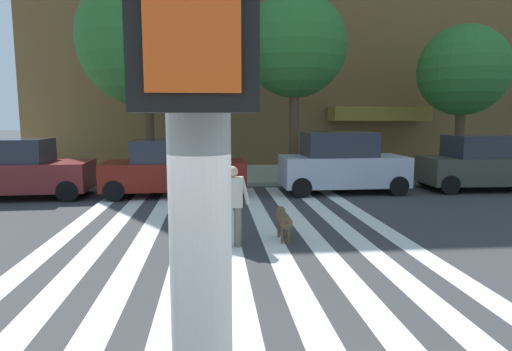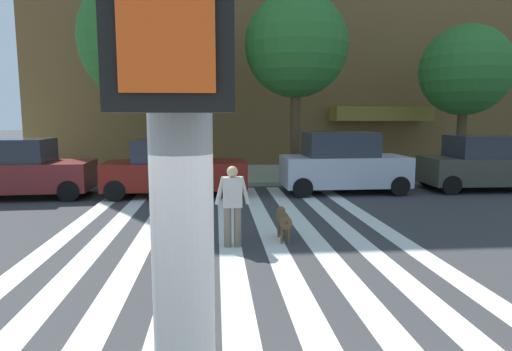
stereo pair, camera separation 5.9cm
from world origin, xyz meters
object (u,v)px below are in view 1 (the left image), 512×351
object	(u,v)px
parked_car_behind_first	(174,169)
parked_car_fourth_in_line	(487,164)
street_tree_middle	(295,46)
parked_car_third_in_line	(342,164)
parked_car_near_curb	(20,170)
dog_on_leash	(283,219)
pedestrian_dog_walker	(233,202)
street_tree_nearest	(147,40)
street_tree_further	(463,71)

from	to	relation	value
parked_car_behind_first	parked_car_fourth_in_line	bearing A→B (deg)	0.01
street_tree_middle	parked_car_third_in_line	bearing A→B (deg)	-66.03
parked_car_near_curb	dog_on_leash	bearing A→B (deg)	-36.33
parked_car_near_curb	dog_on_leash	distance (m)	9.49
parked_car_behind_first	dog_on_leash	size ratio (longest dim) A/B	4.40
street_tree_middle	dog_on_leash	xyz separation A→B (m)	(-1.76, -8.27, -4.87)
pedestrian_dog_walker	dog_on_leash	xyz separation A→B (m)	(1.09, 0.43, -0.48)
parked_car_near_curb	street_tree_nearest	xyz separation A→B (m)	(3.74, 2.73, 4.56)
pedestrian_dog_walker	parked_car_behind_first	bearing A→B (deg)	105.55
parked_car_near_curb	pedestrian_dog_walker	distance (m)	8.91
pedestrian_dog_walker	dog_on_leash	bearing A→B (deg)	21.32
parked_car_near_curb	pedestrian_dog_walker	size ratio (longest dim) A/B	2.62
parked_car_fourth_in_line	pedestrian_dog_walker	distance (m)	11.13
street_tree_nearest	street_tree_middle	size ratio (longest dim) A/B	1.09
street_tree_nearest	parked_car_third_in_line	bearing A→B (deg)	-21.79
street_tree_nearest	dog_on_leash	distance (m)	10.49
parked_car_fourth_in_line	street_tree_middle	world-z (taller)	street_tree_middle
parked_car_third_in_line	dog_on_leash	size ratio (longest dim) A/B	4.00
street_tree_middle	pedestrian_dog_walker	world-z (taller)	street_tree_middle
parked_car_third_in_line	parked_car_fourth_in_line	size ratio (longest dim) A/B	0.90
parked_car_near_curb	dog_on_leash	xyz separation A→B (m)	(7.64, -5.61, -0.45)
parked_car_fourth_in_line	street_tree_nearest	size ratio (longest dim) A/B	0.59
parked_car_behind_first	dog_on_leash	world-z (taller)	parked_car_behind_first
parked_car_near_curb	dog_on_leash	world-z (taller)	parked_car_near_curb
street_tree_nearest	street_tree_further	bearing A→B (deg)	2.43
pedestrian_dog_walker	parked_car_fourth_in_line	bearing A→B (deg)	32.90
street_tree_further	parked_car_behind_first	bearing A→B (deg)	-164.53
parked_car_behind_first	dog_on_leash	bearing A→B (deg)	-63.74
parked_car_behind_first	street_tree_further	size ratio (longest dim) A/B	0.74
parked_car_near_curb	parked_car_third_in_line	size ratio (longest dim) A/B	1.01
parked_car_behind_first	pedestrian_dog_walker	distance (m)	6.27
parked_car_fourth_in_line	street_tree_middle	xyz separation A→B (m)	(-6.50, 2.65, 4.39)
parked_car_behind_first	street_tree_further	bearing A→B (deg)	15.47
parked_car_fourth_in_line	dog_on_leash	xyz separation A→B (m)	(-8.25, -5.62, -0.48)
parked_car_fourth_in_line	dog_on_leash	size ratio (longest dim) A/B	4.43
parked_car_third_in_line	street_tree_nearest	xyz separation A→B (m)	(-6.84, 2.73, 4.46)
parked_car_fourth_in_line	street_tree_further	world-z (taller)	street_tree_further
parked_car_near_curb	street_tree_further	size ratio (longest dim) A/B	0.68
parked_car_third_in_line	parked_car_fourth_in_line	bearing A→B (deg)	0.02
street_tree_middle	dog_on_leash	world-z (taller)	street_tree_middle
parked_car_third_in_line	street_tree_middle	world-z (taller)	street_tree_middle
parked_car_third_in_line	street_tree_middle	distance (m)	5.21
parked_car_behind_first	street_tree_middle	bearing A→B (deg)	30.40
street_tree_nearest	street_tree_middle	distance (m)	5.66
street_tree_middle	street_tree_further	bearing A→B (deg)	4.88
parked_car_fourth_in_line	street_tree_nearest	xyz separation A→B (m)	(-12.15, 2.73, 4.53)
parked_car_near_curb	pedestrian_dog_walker	xyz separation A→B (m)	(6.55, -6.04, 0.03)
parked_car_third_in_line	street_tree_further	bearing A→B (deg)	28.08
parked_car_fourth_in_line	pedestrian_dog_walker	size ratio (longest dim) A/B	2.86
street_tree_nearest	pedestrian_dog_walker	xyz separation A→B (m)	(2.81, -8.77, -4.53)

